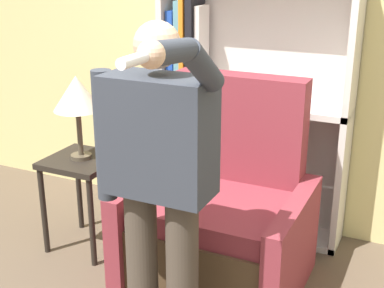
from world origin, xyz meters
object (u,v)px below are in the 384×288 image
at_px(bookcase, 232,105).
at_px(armchair, 222,220).
at_px(table_lamp, 77,95).
at_px(person_standing, 158,176).
at_px(side_table, 83,175).

xyz_separation_m(bookcase, armchair, (0.20, -0.66, -0.50)).
distance_m(armchair, table_lamp, 1.14).
height_order(bookcase, table_lamp, bookcase).
distance_m(armchair, person_standing, 0.88).
distance_m(side_table, table_lamp, 0.52).
bearing_deg(side_table, table_lamp, -45.00).
bearing_deg(person_standing, bookcase, 97.49).
relative_size(bookcase, table_lamp, 3.43).
bearing_deg(bookcase, person_standing, -82.51).
bearing_deg(person_standing, side_table, 144.61).
xyz_separation_m(armchair, table_lamp, (-0.93, -0.05, 0.65)).
xyz_separation_m(side_table, table_lamp, (0.00, -0.00, 0.52)).
bearing_deg(person_standing, armchair, 88.07).
distance_m(person_standing, side_table, 1.18).
relative_size(bookcase, armchair, 1.54).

